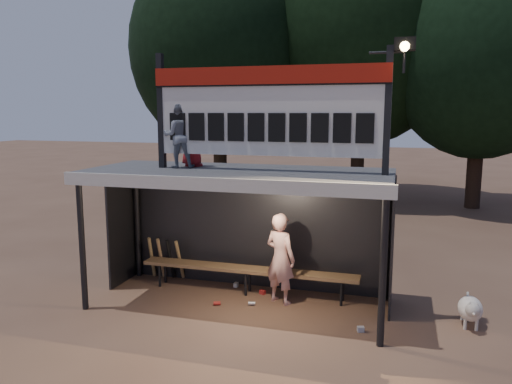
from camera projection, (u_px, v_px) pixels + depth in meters
The scene contains 13 objects.
ground at pixel (238, 304), 8.55m from camera, with size 80.00×80.00×0.00m, color brown.
player at pixel (280, 258), 8.52m from camera, with size 0.57×0.38×1.57m, color white.
child_a at pixel (179, 136), 8.41m from camera, with size 0.53×0.41×1.08m, color slate.
child_b at pixel (192, 138), 8.65m from camera, with size 0.48×0.31×0.98m, color maroon.
dugout_shelter at pixel (242, 196), 8.49m from camera, with size 5.10×2.08×2.32m.
scoreboard_assembly at pixel (271, 108), 7.86m from camera, with size 4.10×0.27×1.99m.
bench at pixel (248, 270), 9.00m from camera, with size 4.00×0.35×0.48m.
tree_left at pixel (219, 49), 18.25m from camera, with size 6.46×6.46×9.27m.
tree_mid at pixel (362, 31), 18.19m from camera, with size 7.22×7.22×10.36m.
tree_right at pixel (483, 52), 16.30m from camera, with size 6.08×6.08×8.72m.
dog at pixel (470, 309), 7.64m from camera, with size 0.36×0.81×0.49m.
bats at pixel (166, 258), 9.74m from camera, with size 0.67×0.35×0.84m.
litter at pixel (263, 301), 8.58m from camera, with size 2.56×1.42×0.08m.
Camera 1 is at (2.56, -7.73, 3.27)m, focal length 35.00 mm.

